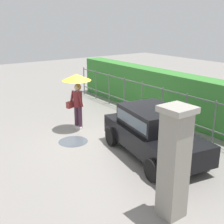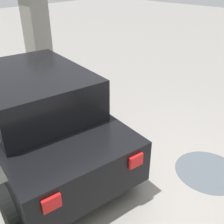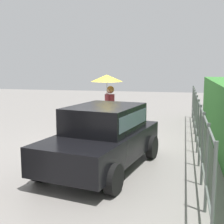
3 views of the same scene
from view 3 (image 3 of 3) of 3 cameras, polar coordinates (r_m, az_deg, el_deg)
ground_plane at (r=9.42m, az=-1.64°, el=-6.16°), size 40.00×40.00×0.00m
car at (r=7.15m, az=-1.64°, el=-4.26°), size 3.94×2.39×1.48m
pedestrian at (r=10.41m, az=-0.80°, el=4.28°), size 1.06×1.06×2.11m
fence_section at (r=9.33m, az=15.65°, el=-1.43°), size 10.89×0.05×1.50m
puddle_near at (r=9.93m, az=-6.58°, el=-5.42°), size 1.01×1.01×0.00m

